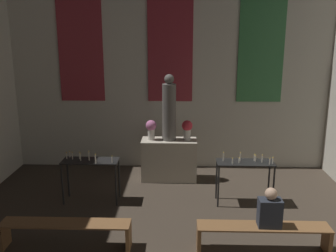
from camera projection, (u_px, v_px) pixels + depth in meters
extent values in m
cube|color=beige|center=(170.00, 61.00, 9.24)|extent=(8.09, 0.12, 5.44)
cube|color=maroon|center=(80.00, 39.00, 9.09)|extent=(1.10, 0.03, 3.04)
cube|color=maroon|center=(170.00, 39.00, 9.03)|extent=(1.10, 0.03, 3.04)
cube|color=#33723F|center=(262.00, 39.00, 8.96)|extent=(1.10, 0.03, 3.04)
cube|color=#BCB29E|center=(169.00, 160.00, 8.87)|extent=(1.29, 0.57, 0.98)
cylinder|color=#5B5651|center=(169.00, 112.00, 8.59)|extent=(0.32, 0.32, 1.31)
sphere|color=#5B5651|center=(169.00, 79.00, 8.40)|extent=(0.22, 0.22, 0.22)
cylinder|color=beige|center=(151.00, 134.00, 8.73)|extent=(0.16, 0.16, 0.26)
sphere|color=#C66B9E|center=(151.00, 125.00, 8.68)|extent=(0.25, 0.25, 0.25)
cylinder|color=beige|center=(187.00, 135.00, 8.71)|extent=(0.16, 0.16, 0.26)
sphere|color=#DB3342|center=(187.00, 126.00, 8.65)|extent=(0.25, 0.25, 0.25)
cube|color=black|center=(90.00, 161.00, 7.61)|extent=(1.15, 0.45, 0.02)
cylinder|color=black|center=(62.00, 185.00, 7.55)|extent=(0.04, 0.04, 0.87)
cylinder|color=black|center=(116.00, 185.00, 7.51)|extent=(0.04, 0.04, 0.87)
cylinder|color=black|center=(68.00, 177.00, 7.93)|extent=(0.04, 0.04, 0.87)
cylinder|color=black|center=(119.00, 178.00, 7.90)|extent=(0.04, 0.04, 0.87)
cylinder|color=silver|center=(112.00, 159.00, 7.46)|extent=(0.02, 0.02, 0.13)
sphere|color=#F9CC4C|center=(112.00, 156.00, 7.44)|extent=(0.02, 0.02, 0.02)
cylinder|color=silver|center=(80.00, 156.00, 7.67)|extent=(0.02, 0.02, 0.13)
sphere|color=#F9CC4C|center=(79.00, 152.00, 7.65)|extent=(0.02, 0.02, 0.02)
cylinder|color=silver|center=(70.00, 155.00, 7.78)|extent=(0.02, 0.02, 0.11)
sphere|color=#F9CC4C|center=(70.00, 151.00, 7.76)|extent=(0.02, 0.02, 0.02)
cylinder|color=silver|center=(89.00, 156.00, 7.58)|extent=(0.02, 0.02, 0.18)
sphere|color=#F9CC4C|center=(89.00, 152.00, 7.55)|extent=(0.02, 0.02, 0.02)
cylinder|color=silver|center=(67.00, 156.00, 7.70)|extent=(0.02, 0.02, 0.12)
sphere|color=#F9CC4C|center=(66.00, 153.00, 7.68)|extent=(0.02, 0.02, 0.02)
cylinder|color=silver|center=(81.00, 157.00, 7.56)|extent=(0.02, 0.02, 0.15)
sphere|color=#F9CC4C|center=(80.00, 153.00, 7.54)|extent=(0.02, 0.02, 0.02)
cylinder|color=silver|center=(96.00, 159.00, 7.40)|extent=(0.02, 0.02, 0.18)
sphere|color=#F9CC4C|center=(95.00, 154.00, 7.38)|extent=(0.02, 0.02, 0.02)
cylinder|color=silver|center=(72.00, 156.00, 7.64)|extent=(0.02, 0.02, 0.14)
sphere|color=#F9CC4C|center=(72.00, 152.00, 7.62)|extent=(0.02, 0.02, 0.02)
cylinder|color=silver|center=(96.00, 159.00, 7.46)|extent=(0.02, 0.02, 0.15)
sphere|color=#F9CC4C|center=(95.00, 155.00, 7.44)|extent=(0.02, 0.02, 0.02)
cube|color=black|center=(245.00, 162.00, 7.52)|extent=(1.15, 0.45, 0.02)
cylinder|color=black|center=(218.00, 187.00, 7.45)|extent=(0.04, 0.04, 0.87)
cylinder|color=black|center=(273.00, 187.00, 7.42)|extent=(0.04, 0.04, 0.87)
cylinder|color=black|center=(217.00, 179.00, 7.83)|extent=(0.04, 0.04, 0.87)
cylinder|color=black|center=(269.00, 180.00, 7.80)|extent=(0.04, 0.04, 0.87)
cylinder|color=silver|center=(262.00, 159.00, 7.48)|extent=(0.02, 0.02, 0.14)
sphere|color=#F9CC4C|center=(262.00, 155.00, 7.46)|extent=(0.02, 0.02, 0.02)
cylinder|color=silver|center=(240.00, 157.00, 7.55)|extent=(0.02, 0.02, 0.16)
sphere|color=#F9CC4C|center=(241.00, 153.00, 7.53)|extent=(0.02, 0.02, 0.02)
cylinder|color=silver|center=(255.00, 159.00, 7.52)|extent=(0.02, 0.02, 0.12)
sphere|color=#F9CC4C|center=(256.00, 155.00, 7.50)|extent=(0.02, 0.02, 0.02)
cylinder|color=silver|center=(270.00, 162.00, 7.35)|extent=(0.02, 0.02, 0.12)
sphere|color=#F9CC4C|center=(270.00, 158.00, 7.34)|extent=(0.02, 0.02, 0.02)
cylinder|color=silver|center=(239.00, 161.00, 7.44)|extent=(0.02, 0.02, 0.10)
sphere|color=#F9CC4C|center=(239.00, 158.00, 7.42)|extent=(0.02, 0.02, 0.02)
cylinder|color=silver|center=(254.00, 158.00, 7.58)|extent=(0.02, 0.02, 0.12)
sphere|color=#F9CC4C|center=(255.00, 154.00, 7.56)|extent=(0.02, 0.02, 0.02)
cylinder|color=silver|center=(232.00, 161.00, 7.39)|extent=(0.02, 0.02, 0.11)
sphere|color=#F9CC4C|center=(233.00, 158.00, 7.37)|extent=(0.02, 0.02, 0.02)
cylinder|color=silver|center=(223.00, 157.00, 7.54)|extent=(0.02, 0.02, 0.17)
sphere|color=#F9CC4C|center=(224.00, 152.00, 7.52)|extent=(0.02, 0.02, 0.02)
cylinder|color=silver|center=(273.00, 161.00, 7.38)|extent=(0.02, 0.02, 0.12)
sphere|color=#F9CC4C|center=(273.00, 157.00, 7.36)|extent=(0.02, 0.02, 0.02)
cube|color=brown|center=(65.00, 223.00, 6.02)|extent=(2.10, 0.36, 0.03)
cube|color=brown|center=(5.00, 235.00, 6.11)|extent=(0.06, 0.32, 0.43)
cube|color=brown|center=(129.00, 237.00, 6.05)|extent=(0.06, 0.32, 0.43)
cube|color=brown|center=(263.00, 226.00, 5.92)|extent=(2.10, 0.36, 0.03)
cube|color=brown|center=(199.00, 238.00, 6.01)|extent=(0.06, 0.32, 0.43)
cube|color=brown|center=(327.00, 240.00, 5.95)|extent=(0.06, 0.32, 0.43)
cube|color=#282D38|center=(270.00, 213.00, 5.86)|extent=(0.36, 0.24, 0.45)
sphere|color=tan|center=(271.00, 194.00, 5.78)|extent=(0.19, 0.19, 0.19)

